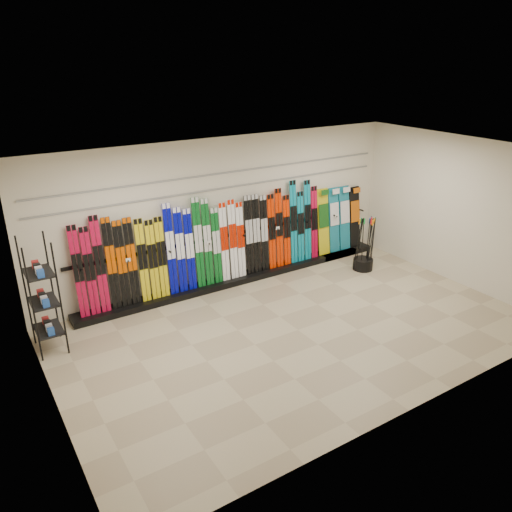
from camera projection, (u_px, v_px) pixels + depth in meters
floor at (298, 330)px, 8.70m from camera, size 8.00×8.00×0.00m
back_wall at (226, 212)px, 10.08m from camera, size 8.00×0.00×8.00m
left_wall at (42, 314)px, 6.15m from camera, size 0.00×5.00×5.00m
right_wall at (459, 211)px, 10.11m from camera, size 0.00×5.00×5.00m
ceiling at (304, 158)px, 7.56m from camera, size 8.00×8.00×0.00m
ski_rack_base at (242, 278)px, 10.57m from camera, size 8.00×0.40×0.12m
skis at (212, 244)px, 9.92m from camera, size 5.37×0.19×1.84m
snowboards at (339, 219)px, 11.65m from camera, size 1.26×0.24×1.53m
accessory_rack at (43, 296)px, 7.81m from camera, size 0.40×0.60×1.90m
pole_bin at (363, 264)px, 11.08m from camera, size 0.44×0.44×0.25m
ski_poles at (366, 244)px, 10.87m from camera, size 0.43×0.36×1.18m
slatwall_rail_0 at (226, 188)px, 9.88m from camera, size 7.60×0.02×0.03m
slatwall_rail_1 at (226, 173)px, 9.76m from camera, size 7.60×0.02×0.03m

